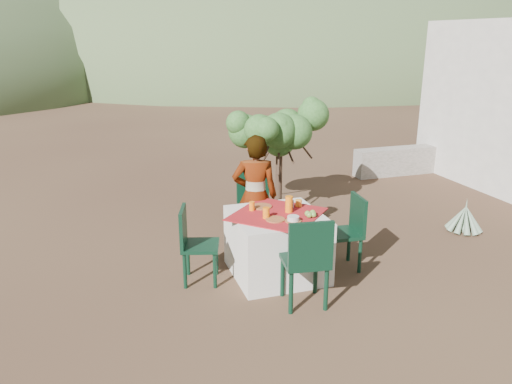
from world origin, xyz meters
TOP-DOWN VIEW (x-y plane):
  - ground at (0.00, 0.00)m, footprint 160.00×160.00m
  - table at (-0.67, -0.05)m, footprint 1.30×1.30m
  - chair_far at (-0.59, 1.05)m, footprint 0.48×0.48m
  - chair_near at (-0.65, -0.86)m, footprint 0.51×0.51m
  - chair_left at (-1.64, 0.06)m, footprint 0.51×0.51m
  - chair_right at (0.21, -0.15)m, footprint 0.46×0.46m
  - person at (-0.74, 0.58)m, footprint 0.66×0.52m
  - shrub_tree at (0.12, 1.92)m, footprint 1.36×1.33m
  - agave at (2.39, 0.39)m, footprint 0.52×0.52m
  - stone_wall at (3.60, 3.40)m, footprint 2.60×0.35m
  - hill_near_right at (12.00, 36.00)m, footprint 48.00×48.00m
  - hill_far_center at (-4.00, 52.00)m, footprint 60.00×60.00m
  - hill_far_right at (28.00, 46.00)m, footprint 36.00×36.00m
  - plate_far at (-0.77, 0.23)m, footprint 0.25×0.25m
  - plate_near at (-0.76, -0.24)m, footprint 0.22×0.22m
  - glass_far at (-0.92, 0.15)m, footprint 0.06×0.06m
  - glass_near at (-0.84, -0.15)m, footprint 0.08×0.08m
  - juice_pitcher at (-0.52, -0.04)m, footprint 0.09×0.09m
  - bowl_plate at (-0.59, -0.34)m, footprint 0.19×0.19m
  - white_bowl at (-0.59, -0.34)m, footprint 0.13×0.13m
  - jar_left at (-0.33, 0.10)m, footprint 0.06×0.06m
  - jar_right at (-0.35, 0.12)m, footprint 0.05×0.05m
  - napkin_holder at (-0.46, 0.09)m, footprint 0.09×0.06m
  - fruit_cluster at (-0.35, -0.26)m, footprint 0.14×0.13m

SIDE VIEW (x-z plane):
  - ground at x=0.00m, z-range 0.00..0.00m
  - hill_near_right at x=12.00m, z-range -10.00..10.00m
  - hill_far_center at x=-4.00m, z-range -12.00..12.00m
  - hill_far_right at x=28.00m, z-range -7.00..7.00m
  - agave at x=2.39m, z-range -0.09..0.46m
  - stone_wall at x=3.60m, z-range 0.00..0.55m
  - table at x=-0.67m, z-range 0.00..0.76m
  - chair_left at x=-1.64m, z-range 0.05..0.94m
  - chair_right at x=0.21m, z-range 0.05..0.96m
  - chair_far at x=-0.59m, z-range 0.05..1.04m
  - chair_near at x=-0.65m, z-range 0.05..1.05m
  - bowl_plate at x=-0.59m, z-range 0.76..0.77m
  - plate_far at x=-0.77m, z-range 0.76..0.78m
  - plate_near at x=-0.76m, z-range 0.76..0.78m
  - person at x=-0.74m, z-range 0.00..1.57m
  - fruit_cluster at x=-0.35m, z-range 0.76..0.83m
  - white_bowl at x=-0.59m, z-range 0.77..0.82m
  - jar_right at x=-0.35m, z-range 0.76..0.85m
  - jar_left at x=-0.33m, z-range 0.76..0.85m
  - napkin_holder at x=-0.46m, z-range 0.76..0.86m
  - glass_far at x=-0.92m, z-range 0.76..0.87m
  - glass_near at x=-0.84m, z-range 0.76..0.89m
  - juice_pitcher at x=-0.52m, z-range 0.76..0.95m
  - shrub_tree at x=0.12m, z-range 0.46..2.06m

